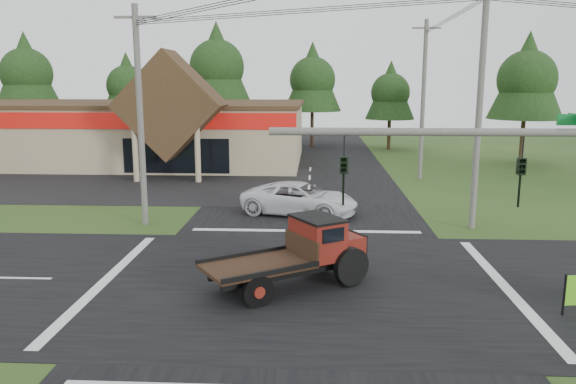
{
  "coord_description": "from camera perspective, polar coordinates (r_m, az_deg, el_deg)",
  "views": [
    {
      "loc": [
        0.43,
        -18.68,
        6.98
      ],
      "look_at": [
        -0.77,
        5.46,
        2.2
      ],
      "focal_mm": 35.0,
      "sensor_mm": 36.0,
      "label": 1
    }
  ],
  "objects": [
    {
      "name": "tree_row_d",
      "position": [
        60.68,
        2.5,
        11.55
      ],
      "size": [
        6.16,
        6.16,
        11.11
      ],
      "color": "#332316",
      "rests_on": "ground"
    },
    {
      "name": "antique_flatbed_truck",
      "position": [
        19.16,
        0.08,
        -6.34
      ],
      "size": [
        6.05,
        5.0,
        2.42
      ],
      "primitive_type": null,
      "rotation": [
        0.0,
        0.0,
        -0.99
      ],
      "color": "#55190C",
      "rests_on": "ground"
    },
    {
      "name": "cvs_building",
      "position": [
        51.05,
        -15.67,
        6.06
      ],
      "size": [
        30.4,
        18.2,
        9.19
      ],
      "color": "tan",
      "rests_on": "ground"
    },
    {
      "name": "road_ew",
      "position": [
        19.94,
        1.45,
        -9.27
      ],
      "size": [
        120.0,
        12.0,
        0.02
      ],
      "primitive_type": "cube",
      "color": "black",
      "rests_on": "ground"
    },
    {
      "name": "tree_row_e",
      "position": [
        59.17,
        10.37,
        10.09
      ],
      "size": [
        5.04,
        5.04,
        9.09
      ],
      "color": "#332316",
      "rests_on": "ground"
    },
    {
      "name": "tree_row_a",
      "position": [
        66.11,
        -25.05,
        11.09
      ],
      "size": [
        6.72,
        6.72,
        12.12
      ],
      "color": "#332316",
      "rests_on": "ground"
    },
    {
      "name": "tree_side_ne",
      "position": [
        51.75,
        23.13,
        10.75
      ],
      "size": [
        6.16,
        6.16,
        11.11
      ],
      "color": "#332316",
      "rests_on": "ground"
    },
    {
      "name": "white_pickup",
      "position": [
        29.77,
        1.22,
        -0.69
      ],
      "size": [
        6.69,
        4.51,
        1.7
      ],
      "primitive_type": "imported",
      "rotation": [
        0.0,
        0.0,
        1.27
      ],
      "color": "silver",
      "rests_on": "ground"
    },
    {
      "name": "tree_row_b",
      "position": [
        64.03,
        -16.03,
        10.52
      ],
      "size": [
        5.6,
        5.6,
        10.1
      ],
      "color": "#332316",
      "rests_on": "ground"
    },
    {
      "name": "ground",
      "position": [
        19.94,
        1.45,
        -9.3
      ],
      "size": [
        120.0,
        120.0,
        0.0
      ],
      "primitive_type": "plane",
      "color": "#254418",
      "rests_on": "ground"
    },
    {
      "name": "utility_pole_n",
      "position": [
        41.39,
        13.57,
        9.17
      ],
      "size": [
        2.0,
        0.3,
        11.2
      ],
      "color": "#595651",
      "rests_on": "ground"
    },
    {
      "name": "parking_apron",
      "position": [
        40.94,
        -17.83,
        0.85
      ],
      "size": [
        28.0,
        14.0,
        0.02
      ],
      "primitive_type": "cube",
      "color": "black",
      "rests_on": "ground"
    },
    {
      "name": "utility_pole_ne",
      "position": [
        27.75,
        18.89,
        8.34
      ],
      "size": [
        2.0,
        0.3,
        11.5
      ],
      "color": "#595651",
      "rests_on": "ground"
    },
    {
      "name": "road_ns",
      "position": [
        19.94,
        1.45,
        -9.28
      ],
      "size": [
        12.0,
        120.0,
        0.02
      ],
      "primitive_type": "cube",
      "color": "black",
      "rests_on": "ground"
    },
    {
      "name": "utility_pole_nw",
      "position": [
        28.02,
        -14.79,
        7.57
      ],
      "size": [
        2.0,
        0.3,
        10.5
      ],
      "color": "#595651",
      "rests_on": "ground"
    },
    {
      "name": "tree_row_c",
      "position": [
        60.61,
        -7.23,
        12.75
      ],
      "size": [
        7.28,
        7.28,
        13.13
      ],
      "color": "#332316",
      "rests_on": "ground"
    }
  ]
}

